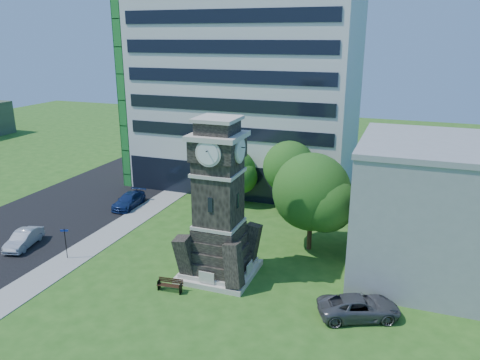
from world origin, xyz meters
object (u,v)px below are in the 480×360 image
at_px(car_street_mid, 24,239).
at_px(street_sign, 65,240).
at_px(car_street_north, 129,200).
at_px(park_bench, 170,284).
at_px(clock_tower, 219,210).
at_px(car_east_lot, 359,307).

relative_size(car_street_mid, street_sign, 1.64).
bearing_deg(car_street_north, park_bench, -52.23).
relative_size(car_street_north, park_bench, 2.66).
height_order(car_street_north, park_bench, car_street_north).
xyz_separation_m(clock_tower, car_east_lot, (10.82, -2.26, -4.54)).
height_order(park_bench, street_sign, street_sign).
bearing_deg(car_street_north, clock_tower, -38.95).
height_order(car_street_north, car_east_lot, car_east_lot).
distance_m(car_street_mid, street_sign, 5.22).
bearing_deg(clock_tower, street_sign, -171.15).
xyz_separation_m(car_east_lot, street_sign, (-23.66, 0.26, 0.92)).
relative_size(clock_tower, car_east_lot, 2.29).
distance_m(car_street_north, car_east_lot, 28.65).
xyz_separation_m(clock_tower, park_bench, (-2.36, -3.61, -4.77)).
distance_m(clock_tower, park_bench, 6.43).
bearing_deg(street_sign, car_street_mid, 149.54).
bearing_deg(park_bench, clock_tower, 50.52).
height_order(car_street_mid, car_east_lot, car_east_lot).
bearing_deg(car_street_north, car_street_mid, -108.58).
distance_m(car_street_mid, park_bench, 15.73).
distance_m(clock_tower, street_sign, 13.49).
bearing_deg(car_east_lot, clock_tower, 54.11).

